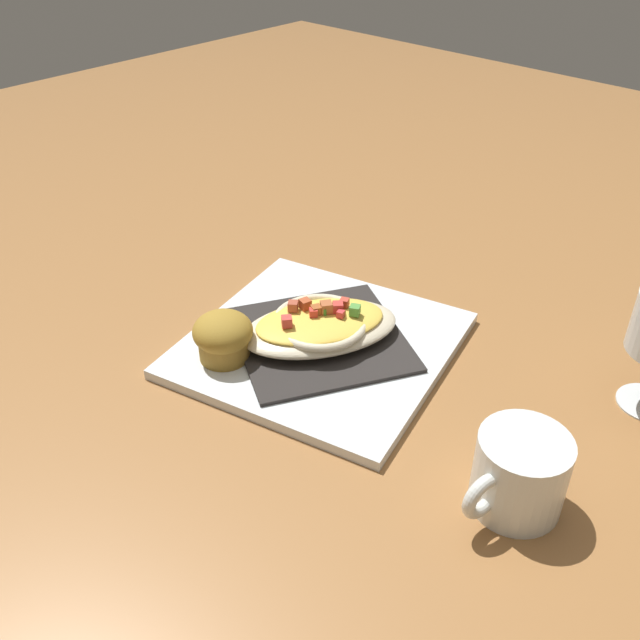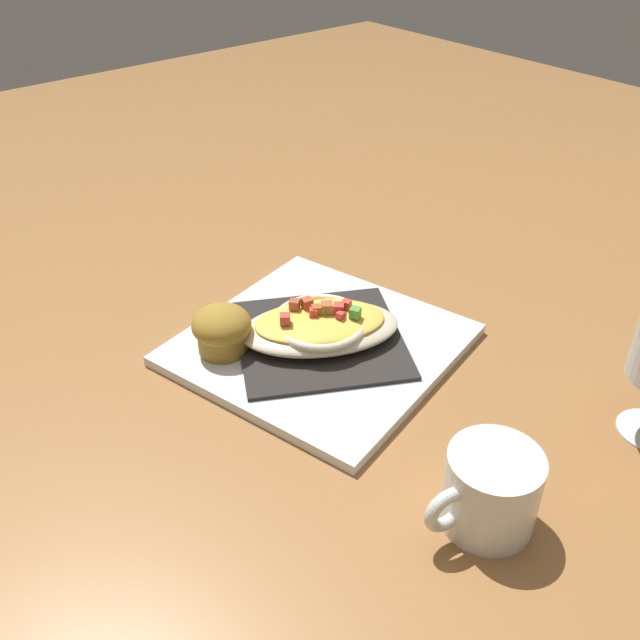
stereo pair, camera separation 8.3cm
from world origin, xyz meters
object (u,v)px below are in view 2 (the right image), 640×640
(muffin, at_px, (222,329))
(coffee_mug, at_px, (489,494))
(square_plate, at_px, (320,345))
(gratin_dish, at_px, (320,325))

(muffin, bearing_deg, coffee_mug, 7.51)
(muffin, relative_size, coffee_mug, 0.61)
(square_plate, distance_m, muffin, 0.12)
(gratin_dish, bearing_deg, square_plate, -64.48)
(muffin, height_order, coffee_mug, coffee_mug)
(square_plate, height_order, coffee_mug, coffee_mug)
(square_plate, bearing_deg, coffee_mug, -10.07)
(muffin, xyz_separation_m, coffee_mug, (0.35, 0.05, -0.01))
(coffee_mug, bearing_deg, muffin, -172.49)
(gratin_dish, xyz_separation_m, muffin, (-0.06, -0.10, 0.01))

